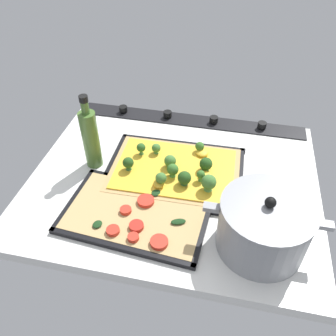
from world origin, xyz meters
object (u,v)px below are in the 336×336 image
(baking_tray_front, at_px, (174,172))
(oil_bottle, at_px, (91,138))
(broccoli_pizza, at_px, (176,169))
(baking_tray_back, at_px, (136,214))
(veggie_pizza_back, at_px, (137,214))
(cooking_pot, at_px, (264,226))

(baking_tray_front, height_order, oil_bottle, oil_bottle)
(broccoli_pizza, height_order, baking_tray_back, broccoli_pizza)
(baking_tray_back, relative_size, oil_bottle, 1.66)
(broccoli_pizza, relative_size, veggie_pizza_back, 1.04)
(broccoli_pizza, xyz_separation_m, veggie_pizza_back, (0.07, 0.17, -0.01))
(baking_tray_back, height_order, veggie_pizza_back, veggie_pizza_back)
(broccoli_pizza, xyz_separation_m, cooking_pot, (-0.23, 0.19, 0.05))
(veggie_pizza_back, relative_size, oil_bottle, 1.54)
(cooking_pot, bearing_deg, baking_tray_back, -4.92)
(baking_tray_front, xyz_separation_m, broccoli_pizza, (-0.01, 0.00, 0.02))
(baking_tray_back, bearing_deg, cooking_pot, 175.08)
(veggie_pizza_back, height_order, oil_bottle, oil_bottle)
(baking_tray_back, distance_m, oil_bottle, 0.25)
(baking_tray_front, height_order, veggie_pizza_back, veggie_pizza_back)
(baking_tray_back, bearing_deg, veggie_pizza_back, 122.80)
(veggie_pizza_back, xyz_separation_m, oil_bottle, (0.17, -0.17, 0.08))
(baking_tray_front, relative_size, cooking_pot, 1.42)
(broccoli_pizza, distance_m, baking_tray_back, 0.18)
(broccoli_pizza, relative_size, cooking_pot, 1.33)
(broccoli_pizza, bearing_deg, oil_bottle, 0.72)
(veggie_pizza_back, height_order, cooking_pot, cooking_pot)
(broccoli_pizza, bearing_deg, baking_tray_front, -40.71)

